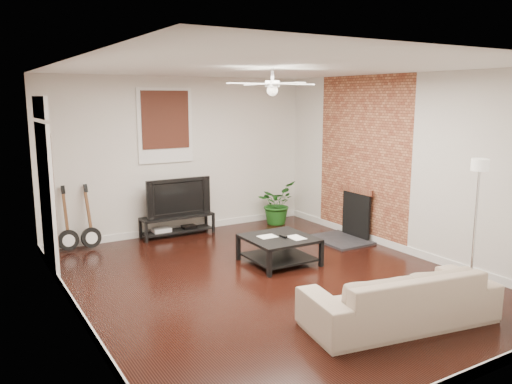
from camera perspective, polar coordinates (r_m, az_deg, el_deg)
room at (r=6.65m, az=1.78°, el=1.58°), size 5.01×6.01×2.81m
brick_accent at (r=8.95m, az=11.77°, el=3.67°), size 0.02×2.20×2.80m
fireplace at (r=8.92m, az=10.18°, el=-2.43°), size 0.80×1.10×0.92m
window_back at (r=9.11m, az=-10.09°, el=7.31°), size 1.00×0.06×1.30m
door_left at (r=7.59m, az=-22.30°, el=0.77°), size 0.08×1.00×2.50m
tv_stand at (r=9.23m, az=-8.74°, el=-3.71°), size 1.31×0.35×0.37m
tv at (r=9.14m, az=-8.88°, el=-0.50°), size 1.18×0.15×0.68m
coffee_table at (r=7.64m, az=2.57°, el=-6.48°), size 0.96×0.96×0.40m
sofa at (r=5.86m, az=15.72°, el=-11.14°), size 2.23×1.18×0.62m
floor_lamp at (r=6.76m, az=23.24°, el=-3.77°), size 0.33×0.33×1.73m
potted_plant at (r=9.94m, az=2.26°, el=-1.24°), size 0.97×0.95×0.82m
guitar_left at (r=8.61m, az=-20.35°, el=-2.89°), size 0.34×0.25×1.07m
guitar_right at (r=8.65m, az=-18.04°, el=-2.69°), size 0.36×0.28×1.07m
ceiling_fan at (r=6.57m, az=1.84°, el=11.97°), size 1.24×1.24×0.32m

